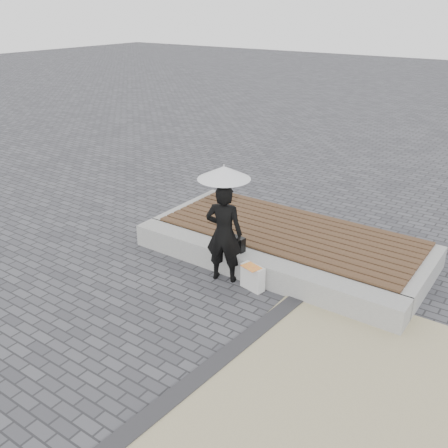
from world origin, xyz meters
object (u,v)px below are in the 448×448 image
at_px(parasol, 224,173).
at_px(handbag, 235,243).
at_px(woman, 224,233).
at_px(canvas_tote, 253,277).
at_px(seating_ledge, 256,267).

xyz_separation_m(parasol, handbag, (-0.00, 0.34, -1.33)).
distance_m(woman, handbag, 0.46).
relative_size(woman, parasol, 1.57).
xyz_separation_m(handbag, canvas_tote, (0.56, -0.33, -0.32)).
xyz_separation_m(seating_ledge, woman, (-0.42, -0.32, 0.63)).
relative_size(parasol, handbag, 2.94).
relative_size(seating_ledge, handbag, 13.90).
height_order(seating_ledge, handbag, handbag).
bearing_deg(handbag, seating_ledge, 3.34).
height_order(woman, handbag, woman).
distance_m(seating_ledge, parasol, 1.74).
xyz_separation_m(seating_ledge, handbag, (-0.43, 0.02, 0.33)).
bearing_deg(canvas_tote, handbag, 160.48).
relative_size(parasol, canvas_tote, 2.55).
height_order(seating_ledge, woman, woman).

